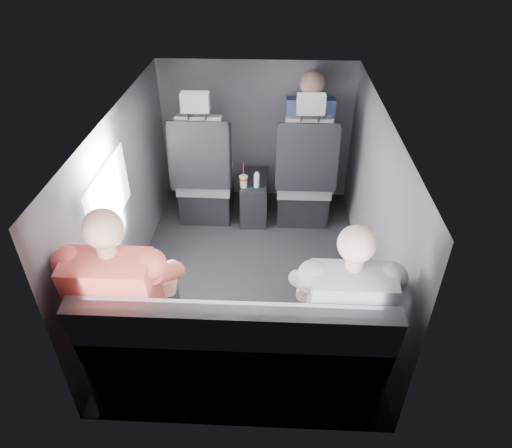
{
  "coord_description": "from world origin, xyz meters",
  "views": [
    {
      "loc": [
        0.19,
        -2.77,
        2.43
      ],
      "look_at": [
        0.06,
        -0.05,
        0.54
      ],
      "focal_mm": 32.0,
      "sensor_mm": 36.0,
      "label": 1
    }
  ],
  "objects_px": {
    "soda_cup": "(243,181)",
    "laptop_white": "(141,280)",
    "center_console": "(255,197)",
    "rear_bench": "(238,357)",
    "passenger_front_right": "(309,133)",
    "water_bottle": "(257,180)",
    "passenger_rear_left": "(128,298)",
    "front_seat_left": "(205,180)",
    "passenger_rear_right": "(342,308)",
    "front_seat_right": "(304,182)",
    "laptop_black": "(341,284)"
  },
  "relations": [
    {
      "from": "soda_cup",
      "to": "passenger_rear_left",
      "type": "relative_size",
      "value": 0.18
    },
    {
      "from": "soda_cup",
      "to": "passenger_rear_left",
      "type": "bearing_deg",
      "value": -107.17
    },
    {
      "from": "passenger_front_right",
      "to": "water_bottle",
      "type": "bearing_deg",
      "value": -141.42
    },
    {
      "from": "rear_bench",
      "to": "passenger_front_right",
      "type": "height_order",
      "value": "passenger_front_right"
    },
    {
      "from": "water_bottle",
      "to": "passenger_front_right",
      "type": "xyz_separation_m",
      "value": [
        0.46,
        0.36,
        0.29
      ]
    },
    {
      "from": "center_console",
      "to": "front_seat_left",
      "type": "bearing_deg",
      "value": -174.93
    },
    {
      "from": "front_seat_left",
      "to": "center_console",
      "type": "height_order",
      "value": "front_seat_left"
    },
    {
      "from": "water_bottle",
      "to": "laptop_black",
      "type": "xyz_separation_m",
      "value": [
        0.56,
        -1.5,
        0.16
      ]
    },
    {
      "from": "water_bottle",
      "to": "passenger_rear_left",
      "type": "height_order",
      "value": "passenger_rear_left"
    },
    {
      "from": "laptop_white",
      "to": "laptop_black",
      "type": "height_order",
      "value": "laptop_white"
    },
    {
      "from": "front_seat_left",
      "to": "passenger_rear_left",
      "type": "relative_size",
      "value": 0.97
    },
    {
      "from": "center_console",
      "to": "passenger_rear_right",
      "type": "relative_size",
      "value": 0.39
    },
    {
      "from": "passenger_rear_left",
      "to": "passenger_rear_right",
      "type": "xyz_separation_m",
      "value": [
        1.19,
        0.0,
        -0.02
      ]
    },
    {
      "from": "laptop_black",
      "to": "passenger_front_right",
      "type": "bearing_deg",
      "value": 93.22
    },
    {
      "from": "laptop_black",
      "to": "passenger_rear_right",
      "type": "bearing_deg",
      "value": -93.65
    },
    {
      "from": "center_console",
      "to": "passenger_rear_left",
      "type": "distance_m",
      "value": 2.0
    },
    {
      "from": "front_seat_left",
      "to": "front_seat_right",
      "type": "relative_size",
      "value": 1.0
    },
    {
      "from": "front_seat_left",
      "to": "rear_bench",
      "type": "distance_m",
      "value": 1.96
    },
    {
      "from": "water_bottle",
      "to": "front_seat_left",
      "type": "bearing_deg",
      "value": 167.52
    },
    {
      "from": "laptop_black",
      "to": "passenger_rear_left",
      "type": "bearing_deg",
      "value": -170.4
    },
    {
      "from": "front_seat_right",
      "to": "soda_cup",
      "type": "bearing_deg",
      "value": -167.96
    },
    {
      "from": "rear_bench",
      "to": "soda_cup",
      "type": "xyz_separation_m",
      "value": [
        -0.09,
        1.79,
        0.15
      ]
    },
    {
      "from": "front_seat_right",
      "to": "passenger_front_right",
      "type": "relative_size",
      "value": 1.42
    },
    {
      "from": "laptop_black",
      "to": "passenger_front_right",
      "type": "xyz_separation_m",
      "value": [
        -0.1,
        1.86,
        0.13
      ]
    },
    {
      "from": "rear_bench",
      "to": "passenger_front_right",
      "type": "xyz_separation_m",
      "value": [
        0.48,
        2.16,
        0.45
      ]
    },
    {
      "from": "center_console",
      "to": "passenger_front_right",
      "type": "relative_size",
      "value": 0.54
    },
    {
      "from": "soda_cup",
      "to": "front_seat_left",
      "type": "bearing_deg",
      "value": 162.32
    },
    {
      "from": "front_seat_left",
      "to": "rear_bench",
      "type": "relative_size",
      "value": 0.79
    },
    {
      "from": "laptop_white",
      "to": "passenger_rear_right",
      "type": "distance_m",
      "value": 1.17
    },
    {
      "from": "front_seat_right",
      "to": "center_console",
      "type": "distance_m",
      "value": 0.49
    },
    {
      "from": "front_seat_left",
      "to": "passenger_rear_left",
      "type": "xyz_separation_m",
      "value": [
        -0.16,
        -1.81,
        0.26
      ]
    },
    {
      "from": "center_console",
      "to": "front_seat_right",
      "type": "bearing_deg",
      "value": -5.07
    },
    {
      "from": "front_seat_left",
      "to": "center_console",
      "type": "relative_size",
      "value": 2.64
    },
    {
      "from": "center_console",
      "to": "passenger_front_right",
      "type": "bearing_deg",
      "value": 24.34
    },
    {
      "from": "water_bottle",
      "to": "passenger_rear_right",
      "type": "bearing_deg",
      "value": -72.16
    },
    {
      "from": "center_console",
      "to": "water_bottle",
      "type": "relative_size",
      "value": 3.31
    },
    {
      "from": "rear_bench",
      "to": "passenger_rear_right",
      "type": "bearing_deg",
      "value": 9.39
    },
    {
      "from": "rear_bench",
      "to": "laptop_white",
      "type": "distance_m",
      "value": 0.72
    },
    {
      "from": "laptop_black",
      "to": "passenger_front_right",
      "type": "distance_m",
      "value": 1.87
    },
    {
      "from": "soda_cup",
      "to": "passenger_rear_right",
      "type": "height_order",
      "value": "passenger_rear_right"
    },
    {
      "from": "laptop_black",
      "to": "water_bottle",
      "type": "bearing_deg",
      "value": 110.49
    },
    {
      "from": "soda_cup",
      "to": "laptop_white",
      "type": "height_order",
      "value": "laptop_white"
    },
    {
      "from": "front_seat_right",
      "to": "passenger_rear_left",
      "type": "bearing_deg",
      "value": -120.43
    },
    {
      "from": "center_console",
      "to": "rear_bench",
      "type": "height_order",
      "value": "rear_bench"
    },
    {
      "from": "soda_cup",
      "to": "passenger_rear_left",
      "type": "height_order",
      "value": "passenger_rear_left"
    },
    {
      "from": "water_bottle",
      "to": "passenger_rear_right",
      "type": "distance_m",
      "value": 1.8
    },
    {
      "from": "center_console",
      "to": "passenger_front_right",
      "type": "distance_m",
      "value": 0.77
    },
    {
      "from": "soda_cup",
      "to": "laptop_white",
      "type": "distance_m",
      "value": 1.61
    },
    {
      "from": "laptop_white",
      "to": "passenger_rear_left",
      "type": "bearing_deg",
      "value": -98.65
    },
    {
      "from": "front_seat_right",
      "to": "laptop_white",
      "type": "xyz_separation_m",
      "value": [
        -1.04,
        -1.64,
        0.24
      ]
    }
  ]
}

